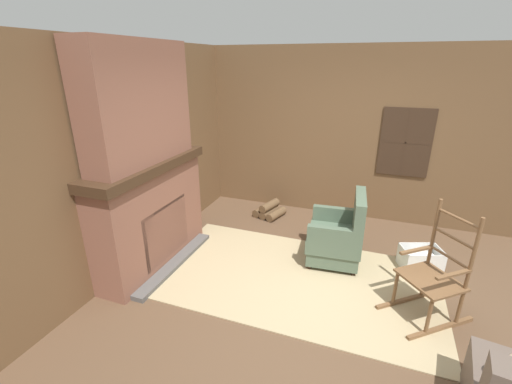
{
  "coord_description": "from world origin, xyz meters",
  "views": [
    {
      "loc": [
        0.41,
        -3.16,
        2.44
      ],
      "look_at": [
        -0.97,
        0.61,
        0.9
      ],
      "focal_mm": 24.0,
      "sensor_mm": 36.0,
      "label": 1
    }
  ],
  "objects_px": {
    "rocking_chair": "(433,281)",
    "storage_case": "(161,148)",
    "armchair": "(338,237)",
    "laundry_basket": "(420,259)",
    "oil_lamp_vase": "(113,164)",
    "firewood_stack": "(269,211)"
  },
  "relations": [
    {
      "from": "rocking_chair",
      "to": "storage_case",
      "type": "xyz_separation_m",
      "value": [
        -3.25,
        0.27,
        1.01
      ]
    },
    {
      "from": "armchair",
      "to": "laundry_basket",
      "type": "height_order",
      "value": "armchair"
    },
    {
      "from": "rocking_chair",
      "to": "oil_lamp_vase",
      "type": "distance_m",
      "value": 3.45
    },
    {
      "from": "armchair",
      "to": "storage_case",
      "type": "relative_size",
      "value": 4.49
    },
    {
      "from": "laundry_basket",
      "to": "armchair",
      "type": "bearing_deg",
      "value": -170.25
    },
    {
      "from": "firewood_stack",
      "to": "laundry_basket",
      "type": "xyz_separation_m",
      "value": [
        2.25,
        -0.84,
        0.04
      ]
    },
    {
      "from": "armchair",
      "to": "oil_lamp_vase",
      "type": "xyz_separation_m",
      "value": [
        -2.24,
        -1.27,
        1.09
      ]
    },
    {
      "from": "armchair",
      "to": "laundry_basket",
      "type": "distance_m",
      "value": 1.04
    },
    {
      "from": "rocking_chair",
      "to": "armchair",
      "type": "bearing_deg",
      "value": -74.74
    },
    {
      "from": "storage_case",
      "to": "armchair",
      "type": "bearing_deg",
      "value": 10.93
    },
    {
      "from": "storage_case",
      "to": "rocking_chair",
      "type": "bearing_deg",
      "value": -4.8
    },
    {
      "from": "rocking_chair",
      "to": "oil_lamp_vase",
      "type": "height_order",
      "value": "oil_lamp_vase"
    },
    {
      "from": "armchair",
      "to": "rocking_chair",
      "type": "xyz_separation_m",
      "value": [
        1.01,
        -0.71,
        0.06
      ]
    },
    {
      "from": "firewood_stack",
      "to": "oil_lamp_vase",
      "type": "height_order",
      "value": "oil_lamp_vase"
    },
    {
      "from": "rocking_chair",
      "to": "laundry_basket",
      "type": "distance_m",
      "value": 0.92
    },
    {
      "from": "laundry_basket",
      "to": "oil_lamp_vase",
      "type": "distance_m",
      "value": 3.78
    },
    {
      "from": "storage_case",
      "to": "laundry_basket",
      "type": "bearing_deg",
      "value": 10.57
    },
    {
      "from": "laundry_basket",
      "to": "storage_case",
      "type": "relative_size",
      "value": 2.62
    },
    {
      "from": "rocking_chair",
      "to": "storage_case",
      "type": "distance_m",
      "value": 3.41
    },
    {
      "from": "laundry_basket",
      "to": "storage_case",
      "type": "distance_m",
      "value": 3.54
    },
    {
      "from": "rocking_chair",
      "to": "laundry_basket",
      "type": "xyz_separation_m",
      "value": [
        -0.01,
        0.88,
        -0.27
      ]
    },
    {
      "from": "oil_lamp_vase",
      "to": "armchair",
      "type": "bearing_deg",
      "value": 29.61
    }
  ]
}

